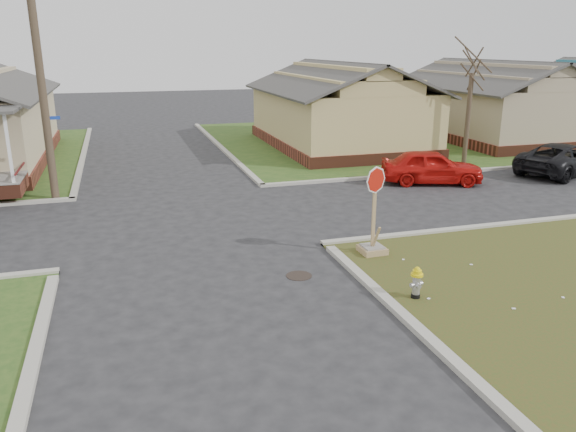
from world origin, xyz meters
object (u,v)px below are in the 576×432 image
object	(u,v)px
stop_sign	(373,235)
dark_pickup	(563,159)
utility_pole	(40,70)
red_sedan	(431,167)
fire_hydrant	(416,281)

from	to	relation	value
stop_sign	dark_pickup	xyz separation A→B (m)	(12.30, 6.73, 0.11)
utility_pole	stop_sign	bearing A→B (deg)	-44.29
stop_sign	red_sedan	xyz separation A→B (m)	(5.83, 6.84, 0.13)
utility_pole	fire_hydrant	world-z (taller)	utility_pole
utility_pole	red_sedan	xyz separation A→B (m)	(14.60, -1.72, -3.96)
fire_hydrant	stop_sign	distance (m)	2.90
red_sedan	utility_pole	bearing A→B (deg)	102.33
stop_sign	dark_pickup	size ratio (longest dim) A/B	0.49
dark_pickup	fire_hydrant	bearing A→B (deg)	105.47
fire_hydrant	dark_pickup	xyz separation A→B (m)	(12.58, 9.61, 0.23)
utility_pole	red_sedan	world-z (taller)	utility_pole
red_sedan	stop_sign	bearing A→B (deg)	158.60
fire_hydrant	stop_sign	world-z (taller)	stop_sign
utility_pole	fire_hydrant	bearing A→B (deg)	-53.42
red_sedan	dark_pickup	bearing A→B (deg)	-71.96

